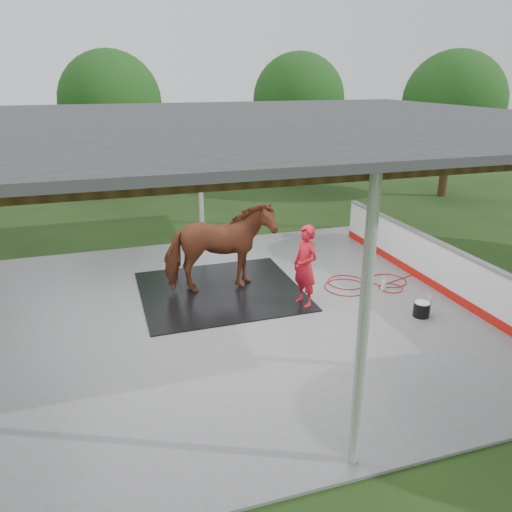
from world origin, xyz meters
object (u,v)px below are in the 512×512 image
object	(u,v)px
handler	(305,266)
wash_bucket	(422,309)
dasher_board	(432,263)
horse	(219,248)

from	to	relation	value
handler	wash_bucket	distance (m)	2.59
dasher_board	wash_bucket	bearing A→B (deg)	-131.14
wash_bucket	handler	bearing A→B (deg)	148.93
handler	wash_bucket	world-z (taller)	handler
dasher_board	wash_bucket	size ratio (longest dim) A/B	23.21
dasher_board	handler	distance (m)	3.37
horse	handler	size ratio (longest dim) A/B	1.36
horse	wash_bucket	world-z (taller)	horse
dasher_board	horse	size ratio (longest dim) A/B	3.24
horse	wash_bucket	distance (m)	4.60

